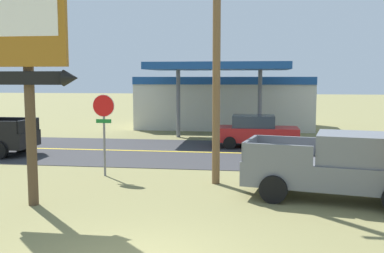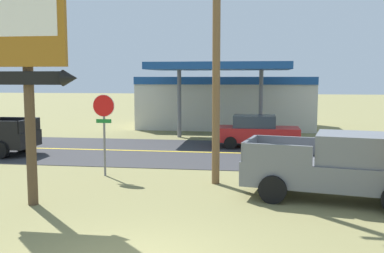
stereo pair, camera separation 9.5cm
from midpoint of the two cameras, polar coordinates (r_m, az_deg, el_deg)
road_asphalt at (r=21.14m, az=2.09°, el=-3.36°), size 140.00×8.00×0.02m
road_centre_line at (r=21.13m, az=2.09°, el=-3.32°), size 126.00×0.20×0.01m
motel_sign at (r=12.84m, az=-20.22°, el=9.38°), size 2.68×0.54×6.48m
stop_sign at (r=16.24m, az=-11.07°, el=0.79°), size 0.80×0.08×2.95m
utility_pole at (r=14.76m, az=3.33°, el=11.29°), size 1.60×0.26×9.16m
gas_station at (r=31.79m, az=4.48°, el=3.37°), size 12.00×11.50×4.40m
pickup_grey_parked_on_lawn at (r=13.62m, az=18.25°, el=-4.98°), size 5.49×2.99×1.96m
car_red_near_lane at (r=22.88m, az=8.37°, el=-0.60°), size 4.20×2.00×1.64m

